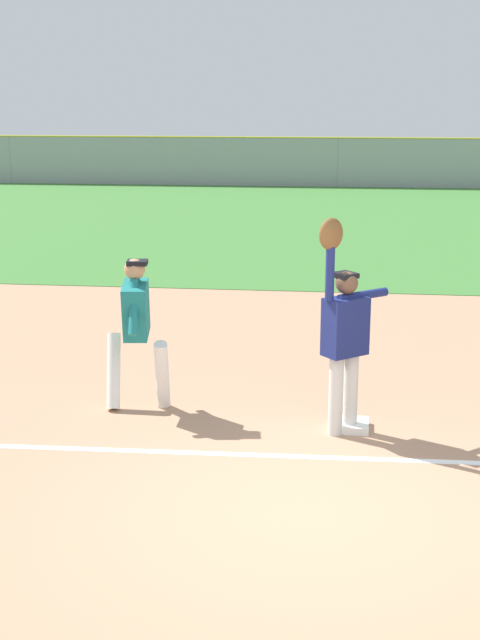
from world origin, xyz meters
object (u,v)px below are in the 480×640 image
(runner, at_px, (136,323))
(parked_car_tan, at_px, (473,163))
(first_base, at_px, (351,425))
(parked_car_green, at_px, (172,161))
(baseball, at_px, (330,253))
(parked_car_blue, at_px, (317,162))
(fielder, at_px, (344,330))

(runner, distance_m, parked_car_tan, 29.48)
(first_base, distance_m, parked_car_green, 29.51)
(baseball, relative_size, parked_car_tan, 0.02)
(parked_car_green, height_order, parked_car_tan, same)
(first_base, xyz_separation_m, baseball, (-0.27, -0.07, 1.86))
(runner, xyz_separation_m, parked_car_blue, (1.18, 27.98, -0.32))
(first_base, xyz_separation_m, runner, (-2.37, 0.34, 0.96))
(parked_car_green, distance_m, parked_car_blue, 6.23)
(first_base, bearing_deg, baseball, -165.81)
(baseball, height_order, parked_car_green, baseball)
(fielder, bearing_deg, runner, 38.99)
(parked_car_green, xyz_separation_m, parked_car_tan, (12.67, 0.27, 0.00))
(first_base, height_order, parked_car_blue, parked_car_blue)
(fielder, xyz_separation_m, parked_car_tan, (5.35, 28.94, -0.45))
(parked_car_tan, bearing_deg, runner, -103.54)
(parked_car_tan, bearing_deg, parked_car_green, -177.35)
(parked_car_green, relative_size, parked_car_blue, 0.99)
(fielder, relative_size, runner, 1.33)
(parked_car_blue, bearing_deg, runner, -91.36)
(runner, bearing_deg, parked_car_green, 93.13)
(fielder, height_order, baseball, fielder)
(parked_car_blue, bearing_deg, first_base, -86.53)
(parked_car_tan, bearing_deg, baseball, -99.37)
(baseball, height_order, parked_car_tan, baseball)
(runner, bearing_deg, baseball, -18.04)
(fielder, relative_size, parked_car_blue, 0.51)
(parked_car_green, relative_size, parked_car_tan, 0.99)
(parked_car_green, bearing_deg, baseball, -75.73)
(fielder, bearing_deg, parked_car_green, -25.32)
(fielder, height_order, parked_car_blue, fielder)
(parked_car_blue, bearing_deg, parked_car_green, 178.91)
(first_base, distance_m, baseball, 1.88)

